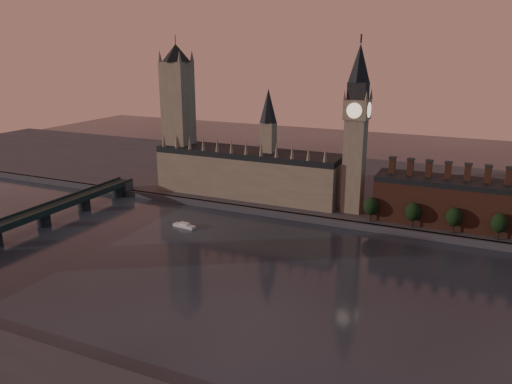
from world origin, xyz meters
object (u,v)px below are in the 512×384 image
victoria_tower (178,112)px  big_ben (356,128)px  westminster_bridge (16,224)px  river_boat (184,226)px

victoria_tower → big_ben: victoria_tower is taller
victoria_tower → westminster_bridge: victoria_tower is taller
river_boat → victoria_tower: bearing=129.9°
victoria_tower → river_boat: size_ratio=7.36×
river_boat → westminster_bridge: bearing=-140.2°
victoria_tower → river_boat: victoria_tower is taller
big_ben → victoria_tower: bearing=177.8°
big_ben → westminster_bridge: 205.83m
river_boat → big_ben: bearing=41.1°
westminster_bridge → river_boat: bearing=33.6°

